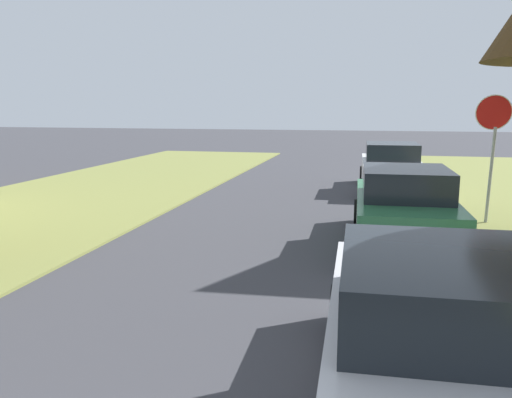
{
  "coord_description": "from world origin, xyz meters",
  "views": [
    {
      "loc": [
        1.6,
        0.03,
        2.76
      ],
      "look_at": [
        -0.26,
        8.41,
        1.23
      ],
      "focal_mm": 36.88,
      "sensor_mm": 36.0,
      "label": 1
    }
  ],
  "objects_px": {
    "stop_sign_far": "(493,131)",
    "parked_sedan_green": "(404,210)",
    "parked_sedan_white": "(391,169)",
    "parked_sedan_silver": "(434,344)"
  },
  "relations": [
    {
      "from": "stop_sign_far",
      "to": "parked_sedan_green",
      "type": "distance_m",
      "value": 3.45
    },
    {
      "from": "parked_sedan_green",
      "to": "parked_sedan_white",
      "type": "height_order",
      "value": "same"
    },
    {
      "from": "stop_sign_far",
      "to": "parked_sedan_green",
      "type": "height_order",
      "value": "stop_sign_far"
    },
    {
      "from": "parked_sedan_green",
      "to": "parked_sedan_white",
      "type": "xyz_separation_m",
      "value": [
        -0.04,
        6.98,
        0.0
      ]
    },
    {
      "from": "stop_sign_far",
      "to": "parked_sedan_white",
      "type": "height_order",
      "value": "stop_sign_far"
    },
    {
      "from": "parked_sedan_green",
      "to": "parked_sedan_white",
      "type": "bearing_deg",
      "value": 90.36
    },
    {
      "from": "parked_sedan_silver",
      "to": "parked_sedan_white",
      "type": "distance_m",
      "value": 13.09
    },
    {
      "from": "parked_sedan_green",
      "to": "parked_sedan_white",
      "type": "distance_m",
      "value": 6.98
    },
    {
      "from": "parked_sedan_silver",
      "to": "parked_sedan_white",
      "type": "xyz_separation_m",
      "value": [
        0.02,
        13.09,
        0.0
      ]
    },
    {
      "from": "stop_sign_far",
      "to": "parked_sedan_white",
      "type": "distance_m",
      "value": 5.26
    }
  ]
}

